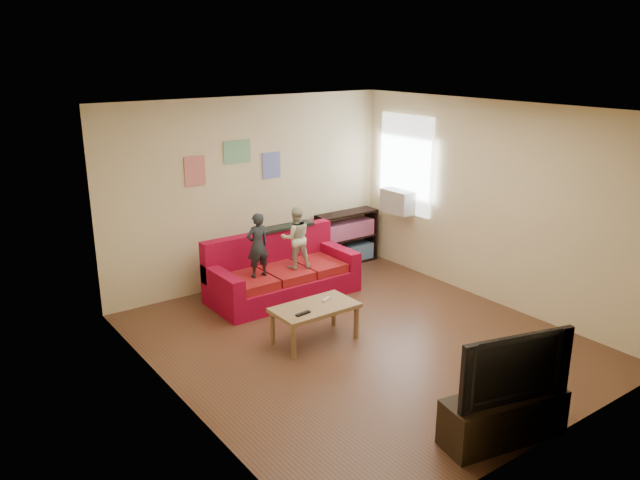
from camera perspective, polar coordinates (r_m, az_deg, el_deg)
room_shell at (r=7.03m, az=3.83°, el=0.78°), size 4.52×5.02×2.72m
sofa at (r=8.71m, az=-3.62°, el=-3.20°), size 2.05×0.94×0.90m
child_a at (r=8.17m, az=-5.73°, el=-0.48°), size 0.32×0.21×0.87m
child_b at (r=8.47m, az=-2.23°, el=0.20°), size 0.50×0.45×0.86m
coffee_table at (r=7.33m, az=-0.47°, el=-6.50°), size 1.00×0.55×0.45m
remote at (r=7.08m, az=-1.57°, el=-6.73°), size 0.19×0.07×0.02m
game_controller at (r=7.45m, az=0.56°, el=-5.46°), size 0.14×0.09×0.03m
bookshelf at (r=9.99m, az=2.44°, el=-0.05°), size 1.05×0.32×0.84m
window at (r=9.60m, az=7.83°, el=6.87°), size 0.04×1.08×1.48m
ac_unit at (r=9.64m, az=7.18°, el=3.53°), size 0.28×0.55×0.35m
artwork_left at (r=8.56m, az=-11.37°, el=6.20°), size 0.30×0.01×0.40m
artwork_center at (r=8.81m, az=-7.58°, el=8.01°), size 0.42×0.01×0.32m
artwork_right at (r=9.12m, az=-4.46°, el=6.82°), size 0.30×0.01×0.38m
file_box at (r=8.83m, az=-0.77°, el=-3.97°), size 0.42×0.32×0.29m
tv_stand at (r=5.92m, az=16.41°, el=-15.28°), size 1.20×0.61×0.43m
television at (r=5.67m, az=16.86°, el=-10.75°), size 1.08×0.42×0.62m
tissue at (r=8.38m, az=-0.24°, el=-5.86°), size 0.13×0.13×0.10m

